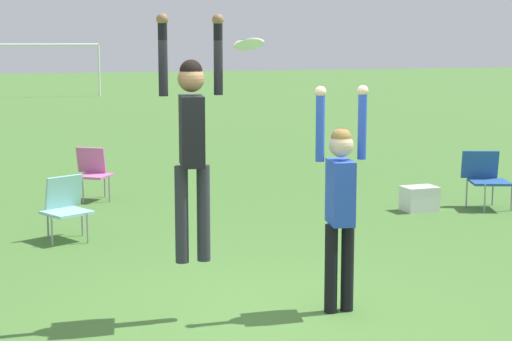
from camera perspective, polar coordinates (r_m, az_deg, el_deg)
ground_plane at (r=7.88m, az=0.67°, el=-9.80°), size 120.00×120.00×0.00m
person_jumping at (r=7.53m, az=-4.31°, el=2.59°), size 0.60×0.48×2.20m
person_defending at (r=7.83m, az=5.65°, el=-1.58°), size 0.52×0.40×2.10m
frisbee at (r=7.66m, az=-0.48°, el=8.42°), size 0.27×0.26×0.11m
camping_chair_0 at (r=11.05m, az=-12.57°, el=-2.20°), size 0.68×0.73×0.80m
camping_chair_1 at (r=13.73m, az=-10.84°, el=0.06°), size 0.67×0.74×0.82m
camping_chair_2 at (r=13.26m, az=15.05°, el=-0.31°), size 0.71×0.77×0.85m
cooler_box at (r=12.87m, az=10.84°, el=-1.85°), size 0.51×0.36×0.36m
soccer_goal at (r=38.85m, az=-15.59°, el=7.41°), size 7.10×0.10×2.35m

